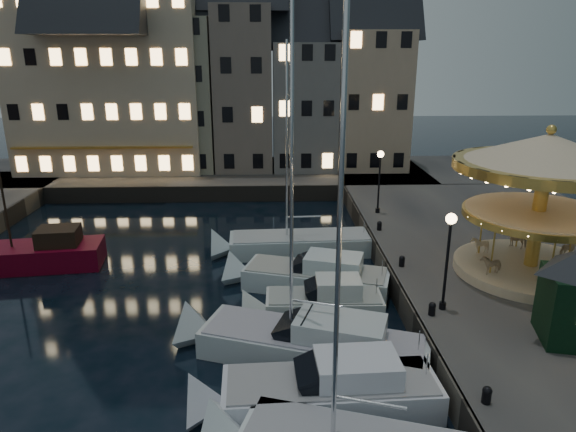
{
  "coord_description": "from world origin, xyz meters",
  "views": [
    {
      "loc": [
        0.12,
        -17.96,
        11.48
      ],
      "look_at": [
        1.0,
        8.0,
        3.2
      ],
      "focal_mm": 32.0,
      "sensor_mm": 36.0,
      "label": 1
    }
  ],
  "objects_px": {
    "bollard_b": "(432,308)",
    "bollard_d": "(379,225)",
    "motorboat_d": "(314,305)",
    "motorboat_c": "(303,343)",
    "streetlamp_b": "(448,248)",
    "motorboat_f": "(291,245)",
    "bollard_c": "(402,261)",
    "bollard_a": "(487,394)",
    "motorboat_e": "(308,277)",
    "motorboat_b": "(318,393)",
    "streetlamp_c": "(380,173)",
    "carousel": "(544,178)",
    "red_fishing_boat": "(36,255)"
  },
  "relations": [
    {
      "from": "bollard_b",
      "to": "bollard_d",
      "type": "distance_m",
      "value": 10.5
    },
    {
      "from": "motorboat_d",
      "to": "motorboat_c",
      "type": "bearing_deg",
      "value": -102.39
    },
    {
      "from": "streetlamp_b",
      "to": "motorboat_c",
      "type": "distance_m",
      "value": 6.92
    },
    {
      "from": "motorboat_f",
      "to": "bollard_c",
      "type": "bearing_deg",
      "value": -44.3
    },
    {
      "from": "motorboat_c",
      "to": "motorboat_d",
      "type": "height_order",
      "value": "motorboat_c"
    },
    {
      "from": "bollard_a",
      "to": "motorboat_f",
      "type": "height_order",
      "value": "motorboat_f"
    },
    {
      "from": "bollard_b",
      "to": "motorboat_e",
      "type": "xyz_separation_m",
      "value": [
        -4.64,
        5.29,
        -0.96
      ]
    },
    {
      "from": "motorboat_b",
      "to": "motorboat_e",
      "type": "distance_m",
      "value": 9.27
    },
    {
      "from": "streetlamp_c",
      "to": "motorboat_f",
      "type": "distance_m",
      "value": 7.86
    },
    {
      "from": "bollard_b",
      "to": "motorboat_c",
      "type": "bearing_deg",
      "value": -170.1
    },
    {
      "from": "motorboat_c",
      "to": "bollard_b",
      "type": "bearing_deg",
      "value": 9.9
    },
    {
      "from": "bollard_a",
      "to": "bollard_b",
      "type": "bearing_deg",
      "value": 90.0
    },
    {
      "from": "bollard_c",
      "to": "bollard_d",
      "type": "distance_m",
      "value": 5.5
    },
    {
      "from": "streetlamp_c",
      "to": "carousel",
      "type": "relative_size",
      "value": 0.51
    },
    {
      "from": "streetlamp_c",
      "to": "motorboat_b",
      "type": "xyz_separation_m",
      "value": [
        -5.58,
        -17.98,
        -3.37
      ]
    },
    {
      "from": "streetlamp_c",
      "to": "motorboat_f",
      "type": "bearing_deg",
      "value": -147.21
    },
    {
      "from": "carousel",
      "to": "bollard_a",
      "type": "bearing_deg",
      "value": -122.38
    },
    {
      "from": "bollard_a",
      "to": "motorboat_d",
      "type": "xyz_separation_m",
      "value": [
        -4.59,
        7.76,
        -0.97
      ]
    },
    {
      "from": "bollard_b",
      "to": "motorboat_f",
      "type": "relative_size",
      "value": 0.04
    },
    {
      "from": "motorboat_e",
      "to": "motorboat_c",
      "type": "bearing_deg",
      "value": -95.98
    },
    {
      "from": "motorboat_b",
      "to": "motorboat_e",
      "type": "xyz_separation_m",
      "value": [
        0.33,
        9.26,
        0.0
      ]
    },
    {
      "from": "bollard_c",
      "to": "red_fishing_boat",
      "type": "xyz_separation_m",
      "value": [
        -19.64,
        3.58,
        -0.9
      ]
    },
    {
      "from": "bollard_a",
      "to": "bollard_c",
      "type": "relative_size",
      "value": 1.0
    },
    {
      "from": "bollard_a",
      "to": "bollard_d",
      "type": "xyz_separation_m",
      "value": [
        0.0,
        16.0,
        0.0
      ]
    },
    {
      "from": "streetlamp_b",
      "to": "motorboat_e",
      "type": "bearing_deg",
      "value": 137.6
    },
    {
      "from": "bollard_a",
      "to": "carousel",
      "type": "xyz_separation_m",
      "value": [
        5.99,
        9.45,
        4.41
      ]
    },
    {
      "from": "motorboat_b",
      "to": "streetlamp_c",
      "type": "bearing_deg",
      "value": 72.77
    },
    {
      "from": "motorboat_d",
      "to": "bollard_d",
      "type": "bearing_deg",
      "value": 60.86
    },
    {
      "from": "motorboat_c",
      "to": "motorboat_e",
      "type": "height_order",
      "value": "motorboat_c"
    },
    {
      "from": "streetlamp_b",
      "to": "bollard_a",
      "type": "distance_m",
      "value": 6.5
    },
    {
      "from": "motorboat_c",
      "to": "motorboat_b",
      "type": "bearing_deg",
      "value": -84.1
    },
    {
      "from": "bollard_b",
      "to": "motorboat_e",
      "type": "distance_m",
      "value": 7.1
    },
    {
      "from": "streetlamp_b",
      "to": "red_fishing_boat",
      "type": "relative_size",
      "value": 0.54
    },
    {
      "from": "motorboat_c",
      "to": "motorboat_f",
      "type": "bearing_deg",
      "value": 90.13
    },
    {
      "from": "motorboat_b",
      "to": "streetlamp_b",
      "type": "bearing_deg",
      "value": 38.76
    },
    {
      "from": "motorboat_d",
      "to": "red_fishing_boat",
      "type": "height_order",
      "value": "red_fishing_boat"
    },
    {
      "from": "red_fishing_boat",
      "to": "bollard_b",
      "type": "bearing_deg",
      "value": -23.6
    },
    {
      "from": "bollard_a",
      "to": "red_fishing_boat",
      "type": "xyz_separation_m",
      "value": [
        -19.64,
        14.08,
        -0.9
      ]
    },
    {
      "from": "bollard_d",
      "to": "motorboat_c",
      "type": "xyz_separation_m",
      "value": [
        -5.29,
        -11.42,
        -0.92
      ]
    },
    {
      "from": "bollard_c",
      "to": "motorboat_e",
      "type": "relative_size",
      "value": 0.07
    },
    {
      "from": "bollard_a",
      "to": "motorboat_f",
      "type": "distance_m",
      "value": 16.6
    },
    {
      "from": "streetlamp_c",
      "to": "motorboat_c",
      "type": "distance_m",
      "value": 16.39
    },
    {
      "from": "bollard_b",
      "to": "motorboat_b",
      "type": "height_order",
      "value": "motorboat_b"
    },
    {
      "from": "bollard_a",
      "to": "red_fishing_boat",
      "type": "distance_m",
      "value": 24.18
    },
    {
      "from": "motorboat_b",
      "to": "motorboat_c",
      "type": "distance_m",
      "value": 3.07
    },
    {
      "from": "motorboat_b",
      "to": "motorboat_d",
      "type": "bearing_deg",
      "value": 86.48
    },
    {
      "from": "motorboat_c",
      "to": "motorboat_e",
      "type": "xyz_separation_m",
      "value": [
        0.65,
        6.21,
        -0.04
      ]
    },
    {
      "from": "streetlamp_b",
      "to": "bollard_a",
      "type": "xyz_separation_m",
      "value": [
        -0.6,
        -6.0,
        -2.41
      ]
    },
    {
      "from": "streetlamp_b",
      "to": "streetlamp_c",
      "type": "bearing_deg",
      "value": 90.0
    },
    {
      "from": "streetlamp_c",
      "to": "bollard_a",
      "type": "height_order",
      "value": "streetlamp_c"
    }
  ]
}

